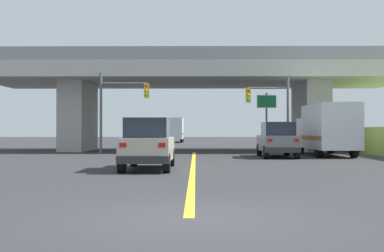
# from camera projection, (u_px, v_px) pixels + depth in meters

# --- Properties ---
(ground) EXTENTS (160.00, 160.00, 0.00)m
(ground) POSITION_uv_depth(u_px,v_px,m) (194.00, 151.00, 36.75)
(ground) COLOR #2B2B2D
(overpass_bridge) EXTENTS (31.48, 9.47, 7.23)m
(overpass_bridge) POSITION_uv_depth(u_px,v_px,m) (194.00, 85.00, 36.80)
(overpass_bridge) COLOR #B7B5AD
(overpass_bridge) RESTS_ON ground
(lane_divider_stripe) EXTENTS (0.20, 25.56, 0.01)m
(lane_divider_stripe) POSITION_uv_depth(u_px,v_px,m) (193.00, 165.00, 21.14)
(lane_divider_stripe) COLOR yellow
(lane_divider_stripe) RESTS_ON ground
(suv_lead) EXTENTS (1.88, 4.52, 2.02)m
(suv_lead) POSITION_uv_depth(u_px,v_px,m) (148.00, 144.00, 18.90)
(suv_lead) COLOR #B7B29E
(suv_lead) RESTS_ON ground
(suv_crossing) EXTENTS (2.06, 4.81, 2.02)m
(suv_crossing) POSITION_uv_depth(u_px,v_px,m) (277.00, 140.00, 27.61)
(suv_crossing) COLOR slate
(suv_crossing) RESTS_ON ground
(box_truck) EXTENTS (2.33, 7.04, 3.11)m
(box_truck) POSITION_uv_depth(u_px,v_px,m) (327.00, 129.00, 29.10)
(box_truck) COLOR silver
(box_truck) RESTS_ON ground
(traffic_signal_nearside) EXTENTS (2.89, 0.36, 5.06)m
(traffic_signal_nearside) POSITION_uv_depth(u_px,v_px,m) (273.00, 106.00, 31.64)
(traffic_signal_nearside) COLOR #56595E
(traffic_signal_nearside) RESTS_ON ground
(traffic_signal_farside) EXTENTS (3.30, 0.36, 5.44)m
(traffic_signal_farside) POSITION_uv_depth(u_px,v_px,m) (118.00, 102.00, 31.89)
(traffic_signal_farside) COLOR #56595E
(traffic_signal_farside) RESTS_ON ground
(highway_sign) EXTENTS (1.40, 0.17, 4.23)m
(highway_sign) POSITION_uv_depth(u_px,v_px,m) (267.00, 109.00, 33.89)
(highway_sign) COLOR #56595E
(highway_sign) RESTS_ON ground
(semi_truck_distant) EXTENTS (2.33, 7.51, 3.18)m
(semi_truck_distant) POSITION_uv_depth(u_px,v_px,m) (174.00, 130.00, 63.02)
(semi_truck_distant) COLOR red
(semi_truck_distant) RESTS_ON ground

